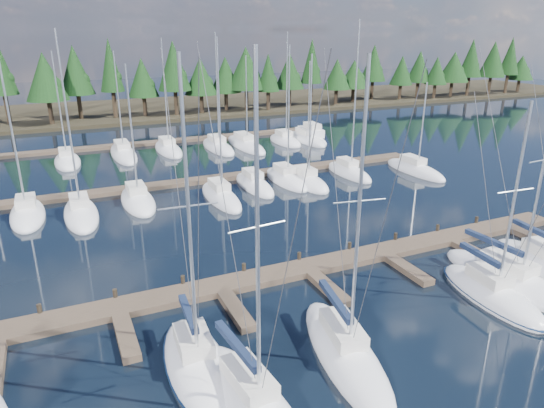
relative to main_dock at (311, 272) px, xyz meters
name	(u,v)px	position (x,y,z in m)	size (l,w,h in m)	color
ground	(241,212)	(0.00, 12.64, -0.20)	(260.00, 260.00, 0.00)	black
far_shore	(131,110)	(0.00, 72.64, 0.10)	(220.00, 30.00, 0.60)	#2B2417
main_dock	(311,272)	(0.00, 0.00, 0.00)	(44.00, 6.13, 0.90)	brown
back_docks	(184,159)	(0.00, 32.23, 0.00)	(50.00, 21.80, 0.40)	brown
front_sailboat_1	(196,364)	(-9.33, -5.97, 0.09)	(3.34, 8.24, 15.08)	white
front_sailboat_2	(254,404)	(-7.86, -9.47, 0.10)	(3.43, 9.32, 15.40)	white
front_sailboat_3	(345,352)	(-2.51, -8.11, 0.09)	(4.22, 9.76, 15.00)	white
front_sailboat_4	(491,294)	(8.37, -6.94, 0.08)	(3.46, 8.29, 12.45)	white
front_sailboat_5	(512,281)	(10.80, -6.32, 0.08)	(3.62, 10.41, 14.86)	white
back_sailboat_rows	(199,167)	(0.38, 27.35, 0.06)	(47.36, 31.53, 16.80)	white
motor_yacht_right	(311,137)	(19.52, 35.89, 0.26)	(3.09, 8.45, 4.17)	white
tree_line	(132,76)	(-0.76, 62.81, 7.39)	(185.19, 11.49, 13.52)	black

